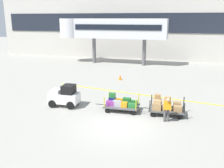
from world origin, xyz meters
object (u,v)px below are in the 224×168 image
(baggage_tug, at_px, (65,96))
(baggage_cart_lead, at_px, (121,104))
(safety_cone_near, at_px, (120,77))
(baggage_handler, at_px, (167,108))
(baggage_cart_middle, at_px, (166,106))

(baggage_tug, height_order, baggage_cart_lead, baggage_tug)
(baggage_tug, height_order, safety_cone_near, baggage_tug)
(baggage_tug, xyz_separation_m, baggage_cart_lead, (4.11, 0.25, -0.25))
(baggage_handler, bearing_deg, baggage_cart_middle, 97.36)
(baggage_cart_lead, relative_size, baggage_cart_middle, 1.00)
(baggage_cart_lead, distance_m, baggage_handler, 3.33)
(baggage_cart_lead, height_order, baggage_cart_middle, baggage_cart_middle)
(baggage_cart_middle, distance_m, safety_cone_near, 9.97)
(baggage_cart_lead, height_order, safety_cone_near, baggage_cart_lead)
(baggage_cart_middle, xyz_separation_m, safety_cone_near, (-5.31, 8.44, -0.30))
(baggage_tug, xyz_separation_m, baggage_handler, (7.24, -0.85, 0.11))
(safety_cone_near, bearing_deg, baggage_cart_lead, -74.74)
(baggage_tug, distance_m, baggage_cart_middle, 7.09)
(baggage_tug, distance_m, baggage_handler, 7.29)
(baggage_cart_middle, height_order, safety_cone_near, baggage_cart_middle)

